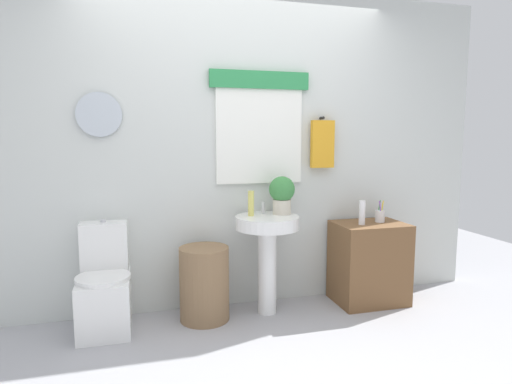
# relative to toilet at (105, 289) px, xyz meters

# --- Properties ---
(ground_plane) EXTENTS (8.00, 8.00, 0.00)m
(ground_plane) POSITION_rel_toilet_xyz_m (1.05, -0.89, -0.30)
(ground_plane) COLOR #A3A3A8
(back_wall) EXTENTS (4.40, 0.18, 2.60)m
(back_wall) POSITION_rel_toilet_xyz_m (1.05, 0.26, 1.01)
(back_wall) COLOR silver
(back_wall) RESTS_ON ground_plane
(toilet) EXTENTS (0.38, 0.51, 0.79)m
(toilet) POSITION_rel_toilet_xyz_m (0.00, 0.00, 0.00)
(toilet) COLOR white
(toilet) RESTS_ON ground_plane
(laundry_hamper) EXTENTS (0.38, 0.38, 0.57)m
(laundry_hamper) POSITION_rel_toilet_xyz_m (0.73, -0.04, -0.01)
(laundry_hamper) COLOR #846647
(laundry_hamper) RESTS_ON ground_plane
(pedestal_sink) EXTENTS (0.50, 0.50, 0.79)m
(pedestal_sink) POSITION_rel_toilet_xyz_m (1.24, -0.04, 0.29)
(pedestal_sink) COLOR white
(pedestal_sink) RESTS_ON ground_plane
(faucet) EXTENTS (0.03, 0.03, 0.10)m
(faucet) POSITION_rel_toilet_xyz_m (1.24, 0.08, 0.54)
(faucet) COLOR silver
(faucet) RESTS_ON pedestal_sink
(wooden_cabinet) EXTENTS (0.58, 0.44, 0.69)m
(wooden_cabinet) POSITION_rel_toilet_xyz_m (2.15, -0.04, 0.05)
(wooden_cabinet) COLOR brown
(wooden_cabinet) RESTS_ON ground_plane
(soap_bottle) EXTENTS (0.05, 0.05, 0.20)m
(soap_bottle) POSITION_rel_toilet_xyz_m (1.12, 0.01, 0.59)
(soap_bottle) COLOR #DBD166
(soap_bottle) RESTS_ON pedestal_sink
(potted_plant) EXTENTS (0.21, 0.21, 0.31)m
(potted_plant) POSITION_rel_toilet_xyz_m (1.38, 0.02, 0.66)
(potted_plant) COLOR beige
(potted_plant) RESTS_ON pedestal_sink
(lotion_bottle) EXTENTS (0.05, 0.05, 0.20)m
(lotion_bottle) POSITION_rel_toilet_xyz_m (2.04, -0.08, 0.49)
(lotion_bottle) COLOR white
(lotion_bottle) RESTS_ON wooden_cabinet
(toothbrush_cup) EXTENTS (0.08, 0.08, 0.19)m
(toothbrush_cup) POSITION_rel_toilet_xyz_m (2.25, -0.02, 0.44)
(toothbrush_cup) COLOR silver
(toothbrush_cup) RESTS_ON wooden_cabinet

